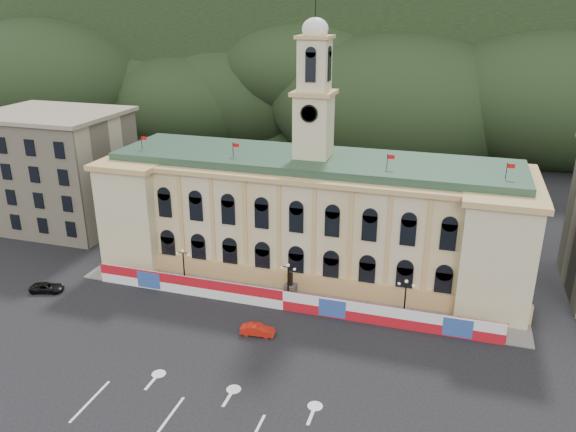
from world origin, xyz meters
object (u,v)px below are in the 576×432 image
(statue, at_px, (291,289))
(red_sedan, at_px, (258,330))
(black_suv, at_px, (47,288))
(lamp_center, at_px, (288,279))

(statue, relative_size, red_sedan, 0.95)
(black_suv, bearing_deg, statue, -91.60)
(black_suv, bearing_deg, lamp_center, -93.40)
(statue, xyz_separation_m, red_sedan, (-1.04, -9.02, -0.56))
(statue, distance_m, lamp_center, 2.14)
(red_sedan, bearing_deg, statue, -12.87)
(red_sedan, xyz_separation_m, black_suv, (-28.96, 1.40, -0.05))
(lamp_center, relative_size, black_suv, 1.14)
(statue, xyz_separation_m, black_suv, (-30.00, -7.63, -0.61))
(lamp_center, distance_m, red_sedan, 8.45)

